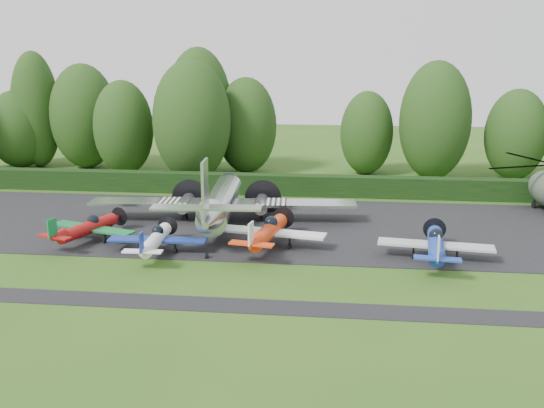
# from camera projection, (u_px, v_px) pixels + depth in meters

# --- Properties ---
(ground) EXTENTS (160.00, 160.00, 0.00)m
(ground) POSITION_uv_depth(u_px,v_px,m) (240.00, 268.00, 39.38)
(ground) COLOR #275518
(ground) RESTS_ON ground
(apron) EXTENTS (70.00, 18.00, 0.01)m
(apron) POSITION_uv_depth(u_px,v_px,m) (260.00, 225.00, 49.02)
(apron) COLOR black
(apron) RESTS_ON ground
(taxiway_verge) EXTENTS (70.00, 2.00, 0.00)m
(taxiway_verge) POSITION_uv_depth(u_px,v_px,m) (222.00, 305.00, 33.60)
(taxiway_verge) COLOR black
(taxiway_verge) RESTS_ON ground
(hedgerow) EXTENTS (90.00, 1.60, 2.00)m
(hedgerow) POSITION_uv_depth(u_px,v_px,m) (274.00, 194.00, 59.62)
(hedgerow) COLOR black
(hedgerow) RESTS_ON ground
(transport_plane) EXTENTS (21.90, 16.79, 7.02)m
(transport_plane) POSITION_uv_depth(u_px,v_px,m) (220.00, 202.00, 48.46)
(transport_plane) COLOR silver
(transport_plane) RESTS_ON ground
(light_plane_red) EXTENTS (7.00, 7.36, 2.69)m
(light_plane_red) POSITION_uv_depth(u_px,v_px,m) (88.00, 228.00, 44.45)
(light_plane_red) COLOR maroon
(light_plane_red) RESTS_ON ground
(light_plane_white) EXTENTS (6.87, 7.22, 2.64)m
(light_plane_white) POSITION_uv_depth(u_px,v_px,m) (156.00, 239.00, 41.74)
(light_plane_white) COLOR white
(light_plane_white) RESTS_ON ground
(light_plane_orange) EXTENTS (7.97, 8.38, 3.06)m
(light_plane_orange) POSITION_uv_depth(u_px,v_px,m) (268.00, 232.00, 42.92)
(light_plane_orange) COLOR red
(light_plane_orange) RESTS_ON ground
(light_plane_blue) EXTENTS (7.63, 8.02, 2.93)m
(light_plane_blue) POSITION_uv_depth(u_px,v_px,m) (436.00, 245.00, 40.21)
(light_plane_blue) COLOR #1A389F
(light_plane_blue) RESTS_ON ground
(tree_0) EXTENTS (6.68, 6.68, 10.66)m
(tree_0) POSITION_uv_depth(u_px,v_px,m) (123.00, 128.00, 68.16)
(tree_0) COLOR black
(tree_0) RESTS_ON ground
(tree_1) EXTENTS (5.95, 5.95, 9.44)m
(tree_1) POSITION_uv_depth(u_px,v_px,m) (367.00, 133.00, 68.48)
(tree_1) COLOR black
(tree_1) RESTS_ON ground
(tree_3) EXTENTS (7.29, 7.29, 9.29)m
(tree_3) POSITION_uv_depth(u_px,v_px,m) (19.00, 129.00, 72.71)
(tree_3) COLOR black
(tree_3) RESTS_ON ground
(tree_4) EXTENTS (6.59, 6.59, 9.87)m
(tree_4) POSITION_uv_depth(u_px,v_px,m) (516.00, 135.00, 65.47)
(tree_4) COLOR black
(tree_4) RESTS_ON ground
(tree_5) EXTENTS (7.89, 7.89, 12.38)m
(tree_5) POSITION_uv_depth(u_px,v_px,m) (84.00, 116.00, 71.87)
(tree_5) COLOR black
(tree_5) RESTS_ON ground
(tree_6) EXTENTS (6.99, 6.99, 10.93)m
(tree_6) POSITION_uv_depth(u_px,v_px,m) (246.00, 126.00, 69.10)
(tree_6) COLOR black
(tree_6) RESTS_ON ground
(tree_8) EXTENTS (7.65, 7.65, 12.83)m
(tree_8) POSITION_uv_depth(u_px,v_px,m) (435.00, 121.00, 65.35)
(tree_8) COLOR black
(tree_8) RESTS_ON ground
(tree_9) EXTENTS (8.32, 8.32, 12.96)m
(tree_9) POSITION_uv_depth(u_px,v_px,m) (192.00, 121.00, 64.38)
(tree_9) COLOR black
(tree_9) RESTS_ON ground
(tree_11) EXTENTS (5.60, 5.60, 13.82)m
(tree_11) POSITION_uv_depth(u_px,v_px,m) (36.00, 110.00, 72.37)
(tree_11) COLOR black
(tree_11) RESTS_ON ground
(tree_12) EXTENTS (7.64, 7.64, 14.24)m
(tree_12) POSITION_uv_depth(u_px,v_px,m) (199.00, 111.00, 69.34)
(tree_12) COLOR black
(tree_12) RESTS_ON ground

